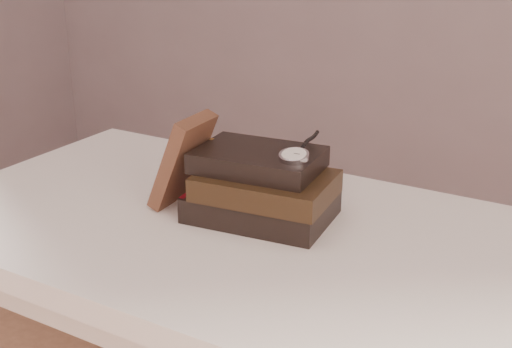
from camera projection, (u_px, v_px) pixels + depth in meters
The scene contains 5 objects.
table at pixel (220, 268), 1.16m from camera, with size 1.00×0.60×0.75m.
book_stack at pixel (262, 188), 1.11m from camera, with size 0.25×0.18×0.11m.
journal at pixel (183, 160), 1.16m from camera, with size 0.02×0.10×0.17m, color #3F2318.
pocket_watch at pixel (296, 154), 1.06m from camera, with size 0.05×0.15×0.02m.
eyeglasses at pixel (237, 160), 1.21m from camera, with size 0.11×0.12×0.05m.
Camera 1 is at (0.57, -0.51, 1.22)m, focal length 47.83 mm.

